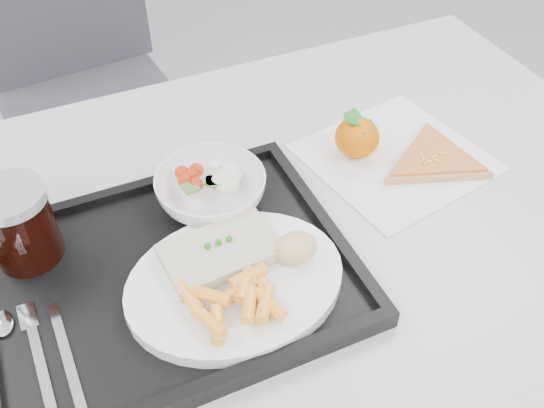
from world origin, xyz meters
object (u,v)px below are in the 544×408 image
Objects in this scene: tray at (170,277)px; cola_glass at (19,223)px; salad_bowl at (211,190)px; dinner_plate at (235,282)px; tangerine at (357,137)px; chair at (81,67)px; table at (271,253)px; pizza_slice at (434,159)px.

tray is 4.17× the size of cola_glass.
cola_glass is (-0.25, 0.01, 0.03)m from salad_bowl.
tangerine reaches higher than dinner_plate.
table is at bearing -81.60° from chair.
dinner_plate reaches higher than tray.
salad_bowl reaches higher than table.
chair is at bearing 98.40° from table.
salad_bowl is 0.25m from tangerine.
salad_bowl is (-0.07, 0.05, 0.11)m from table.
table is at bearing 47.25° from dinner_plate.
cola_glass is at bearing 144.99° from tray.
table is 11.11× the size of cola_glass.
salad_bowl is at bearing 172.41° from pizza_slice.
salad_bowl is (0.03, 0.15, 0.01)m from dinner_plate.
pizza_slice is at bearing 1.74° from table.
tray is at bearing -133.17° from salad_bowl.
pizza_slice is (0.34, -0.05, -0.03)m from salad_bowl.
chair is 0.99m from pizza_slice.
dinner_plate is 0.32m from tangerine.
cola_glass reaches higher than dinner_plate.
pizza_slice is at bearing -35.09° from tangerine.
cola_glass is (-0.22, 0.16, 0.05)m from dinner_plate.
chair is 2.07× the size of tray.
tray is at bearing -159.94° from tangerine.
cola_glass is (-0.15, 0.11, 0.06)m from tray.
chair is 8.61× the size of cola_glass.
tangerine reaches higher than salad_bowl.
tray is 5.67× the size of tangerine.
cola_glass is at bearing 144.18° from dinner_plate.
salad_bowl is 0.25m from cola_glass.
tangerine is (0.27, 0.18, 0.01)m from dinner_plate.
tangerine reaches higher than table.
dinner_plate is (0.04, -0.98, 0.24)m from chair.
chair is 6.11× the size of salad_bowl.
chair is 11.71× the size of tangerine.
cola_glass is at bearing 178.70° from salad_bowl.
dinner_plate is 1.23× the size of pizza_slice.
dinner_plate is at bearing -37.56° from tray.
cola_glass is (-0.18, -0.82, 0.28)m from chair.
dinner_plate reaches higher than pizza_slice.
salad_bowl is at bearing -174.52° from tangerine.
table is 0.18m from tray.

